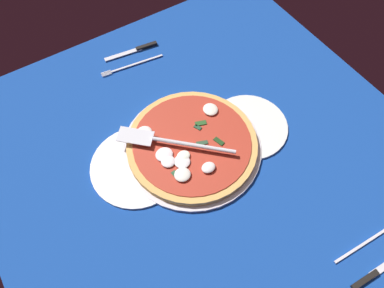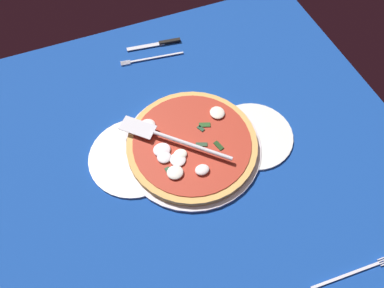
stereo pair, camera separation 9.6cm
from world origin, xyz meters
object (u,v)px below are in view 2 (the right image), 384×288
at_px(dinner_plate_right, 253,136).
at_px(pizza, 191,144).
at_px(pizza_server, 172,139).
at_px(place_setting_far, 156,51).
at_px(dinner_plate_left, 135,157).

height_order(dinner_plate_right, pizza, pizza).
bearing_deg(pizza_server, dinner_plate_right, -148.61).
distance_m(pizza, place_setting_far, 0.37).
distance_m(dinner_plate_left, dinner_plate_right, 0.32).
bearing_deg(dinner_plate_left, pizza_server, -5.87).
bearing_deg(pizza, place_setting_far, 85.78).
relative_size(dinner_plate_left, pizza, 0.70).
bearing_deg(pizza_server, place_setting_far, -58.36).
relative_size(dinner_plate_left, dinner_plate_right, 1.11).
xyz_separation_m(dinner_plate_right, pizza, (-0.17, 0.03, 0.02)).
relative_size(dinner_plate_right, pizza_server, 0.89).
bearing_deg(place_setting_far, pizza_server, 85.75).
bearing_deg(dinner_plate_right, pizza, 170.90).
xyz_separation_m(dinner_plate_left, dinner_plate_right, (0.32, -0.06, 0.00)).
xyz_separation_m(dinner_plate_left, pizza, (0.15, -0.03, 0.02)).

